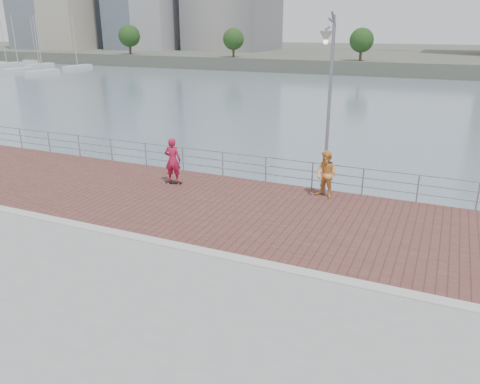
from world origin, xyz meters
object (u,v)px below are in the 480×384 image
at_px(guardrail, 289,169).
at_px(bystander, 326,175).
at_px(skateboarder, 173,160).
at_px(street_lamp, 328,76).

distance_m(guardrail, bystander, 2.03).
bearing_deg(skateboarder, street_lamp, 176.03).
bearing_deg(skateboarder, bystander, 176.68).
distance_m(guardrail, street_lamp, 4.40).
relative_size(guardrail, street_lamp, 5.97).
xyz_separation_m(guardrail, skateboarder, (-4.49, -1.88, 0.36)).
bearing_deg(bystander, skateboarder, -153.01).
distance_m(guardrail, skateboarder, 4.88).
xyz_separation_m(skateboarder, bystander, (6.30, 1.00, -0.11)).
bearing_deg(street_lamp, bystander, 31.75).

